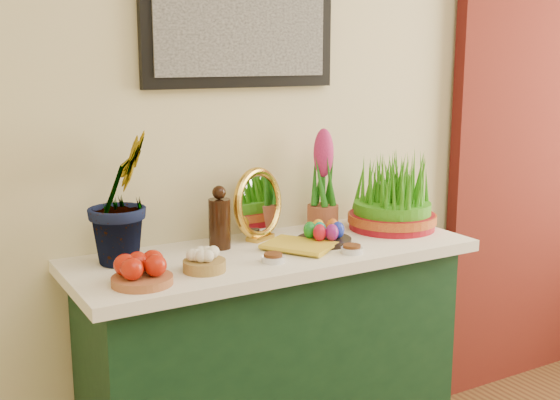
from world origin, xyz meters
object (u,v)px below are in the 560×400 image
object	(u,v)px
mirror	(258,205)
sideboard	(273,374)
hyacinth_green	(120,176)
book	(288,251)
wheatgrass_sabzeh	(393,197)

from	to	relation	value
mirror	sideboard	bearing A→B (deg)	-98.26
hyacinth_green	book	bearing A→B (deg)	-62.59
mirror	book	size ratio (longest dim) A/B	1.18
sideboard	book	world-z (taller)	book
mirror	book	bearing A→B (deg)	-94.47
mirror	book	world-z (taller)	mirror
mirror	book	xyz separation A→B (m)	(-0.02, -0.24, -0.11)
hyacinth_green	wheatgrass_sabzeh	world-z (taller)	hyacinth_green
sideboard	hyacinth_green	world-z (taller)	hyacinth_green
sideboard	wheatgrass_sabzeh	size ratio (longest dim) A/B	3.84
sideboard	hyacinth_green	bearing A→B (deg)	167.73
wheatgrass_sabzeh	mirror	bearing A→B (deg)	166.86
sideboard	hyacinth_green	distance (m)	0.90
book	wheatgrass_sabzeh	size ratio (longest dim) A/B	0.66
hyacinth_green	book	distance (m)	0.60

